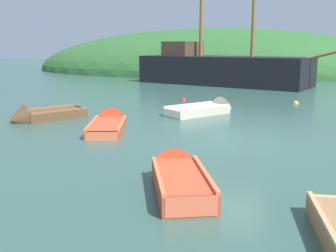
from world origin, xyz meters
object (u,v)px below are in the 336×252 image
object	(u,v)px
rowboat_outer_right	(109,126)
rowboat_center	(207,111)
buoy_yellow	(296,104)
sailing_ship	(221,73)
rowboat_portside	(179,180)
buoy_orange	(77,109)
buoy_red	(184,101)
rowboat_outer_left	(42,117)

from	to	relation	value
rowboat_outer_right	rowboat_center	bearing A→B (deg)	-52.09
rowboat_outer_right	buoy_yellow	world-z (taller)	rowboat_outer_right
sailing_ship	rowboat_portside	distance (m)	22.65
buoy_orange	buoy_red	bearing A→B (deg)	48.86
buoy_orange	buoy_red	size ratio (longest dim) A/B	1.00
sailing_ship	buoy_yellow	size ratio (longest dim) A/B	53.59
sailing_ship	buoy_red	bearing A→B (deg)	-75.15
rowboat_center	buoy_orange	world-z (taller)	rowboat_center
rowboat_center	rowboat_outer_left	world-z (taller)	rowboat_outer_left
sailing_ship	buoy_red	xyz separation A→B (m)	(-0.12, -9.69, -0.82)
sailing_ship	buoy_orange	xyz separation A→B (m)	(-3.96, -14.09, -0.82)
buoy_orange	rowboat_portside	bearing A→B (deg)	-48.03
rowboat_center	rowboat_portside	distance (m)	9.24
rowboat_outer_left	buoy_red	bearing A→B (deg)	-175.02
rowboat_outer_right	rowboat_center	size ratio (longest dim) A/B	1.01
buoy_yellow	rowboat_center	bearing A→B (deg)	-130.14
buoy_red	buoy_yellow	distance (m)	5.78
sailing_ship	rowboat_center	distance (m)	13.42
rowboat_outer_left	buoy_orange	size ratio (longest dim) A/B	10.99
rowboat_center	buoy_red	xyz separation A→B (m)	(-2.12, 3.56, -0.12)
rowboat_center	buoy_orange	xyz separation A→B (m)	(-5.96, -0.84, -0.12)
sailing_ship	buoy_red	distance (m)	9.72
rowboat_outer_right	buoy_red	world-z (taller)	rowboat_outer_right
rowboat_outer_left	buoy_orange	xyz separation A→B (m)	(-0.11, 2.78, -0.12)
rowboat_outer_right	rowboat_portside	distance (m)	6.45
rowboat_portside	buoy_yellow	world-z (taller)	rowboat_portside
rowboat_center	rowboat_outer_left	xyz separation A→B (m)	(-5.85, -3.61, 0.00)
sailing_ship	rowboat_portside	world-z (taller)	sailing_ship
rowboat_outer_right	buoy_red	bearing A→B (deg)	-23.56
sailing_ship	rowboat_center	xyz separation A→B (m)	(2.00, -13.25, -0.70)
sailing_ship	rowboat_center	world-z (taller)	sailing_ship
rowboat_outer_right	buoy_orange	world-z (taller)	rowboat_outer_right
rowboat_center	buoy_orange	bearing A→B (deg)	132.93
rowboat_outer_left	buoy_orange	world-z (taller)	rowboat_outer_left
sailing_ship	rowboat_center	size ratio (longest dim) A/B	4.44
sailing_ship	rowboat_outer_left	distance (m)	17.32
rowboat_portside	buoy_red	xyz separation A→B (m)	(-3.60, 12.68, -0.14)
rowboat_portside	buoy_orange	distance (m)	11.14
rowboat_center	buoy_yellow	bearing A→B (deg)	-5.19
rowboat_center	buoy_red	size ratio (longest dim) A/B	12.21
rowboat_outer_right	buoy_orange	size ratio (longest dim) A/B	12.27
rowboat_outer_left	buoy_red	xyz separation A→B (m)	(3.73, 7.18, -0.12)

